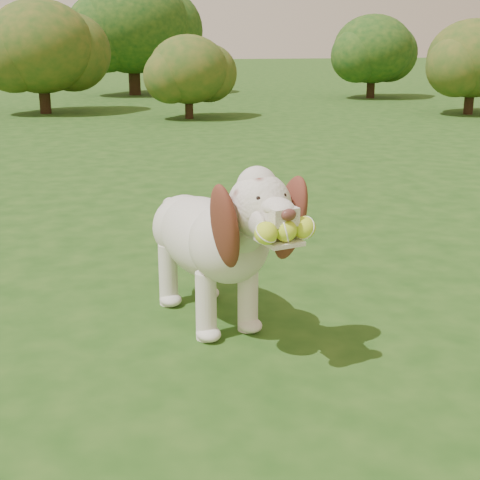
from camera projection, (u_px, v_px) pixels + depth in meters
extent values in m
plane|color=#1A4313|center=(270.00, 353.00, 2.61)|extent=(80.00, 80.00, 0.00)
ellipsoid|color=silver|center=(205.00, 237.00, 2.86)|extent=(0.46, 0.69, 0.33)
ellipsoid|color=silver|center=(229.00, 243.00, 2.65)|extent=(0.39, 0.39, 0.32)
ellipsoid|color=silver|center=(185.00, 227.00, 3.05)|extent=(0.36, 0.36, 0.30)
cylinder|color=silver|center=(243.00, 230.00, 2.52)|extent=(0.23, 0.29, 0.25)
sphere|color=silver|center=(260.00, 205.00, 2.38)|extent=(0.27, 0.27, 0.23)
sphere|color=silver|center=(257.00, 187.00, 2.38)|extent=(0.18, 0.18, 0.15)
cube|color=silver|center=(278.00, 214.00, 2.27)|extent=(0.12, 0.15, 0.06)
ellipsoid|color=#592D28|center=(289.00, 215.00, 2.20)|extent=(0.06, 0.05, 0.04)
cube|color=silver|center=(279.00, 241.00, 2.28)|extent=(0.15, 0.17, 0.02)
ellipsoid|color=brown|center=(225.00, 227.00, 2.35)|extent=(0.16, 0.24, 0.35)
ellipsoid|color=brown|center=(290.00, 218.00, 2.46)|extent=(0.17, 0.21, 0.35)
cylinder|color=silver|center=(174.00, 212.00, 3.16)|extent=(0.09, 0.17, 0.13)
cylinder|color=silver|center=(206.00, 306.00, 2.70)|extent=(0.10, 0.10, 0.29)
cylinder|color=silver|center=(248.00, 298.00, 2.78)|extent=(0.10, 0.10, 0.29)
cylinder|color=silver|center=(168.00, 275.00, 3.06)|extent=(0.10, 0.10, 0.29)
cylinder|color=silver|center=(206.00, 268.00, 3.14)|extent=(0.10, 0.10, 0.29)
sphere|color=yellow|center=(266.00, 233.00, 2.20)|extent=(0.09, 0.09, 0.08)
sphere|color=yellow|center=(285.00, 230.00, 2.24)|extent=(0.09, 0.09, 0.08)
sphere|color=yellow|center=(304.00, 228.00, 2.27)|extent=(0.09, 0.09, 0.08)
cylinder|color=#382314|center=(134.00, 76.00, 14.64)|extent=(0.25, 0.25, 0.82)
ellipsoid|color=#133F15|center=(132.00, 24.00, 14.33)|extent=(2.46, 2.46, 2.09)
cylinder|color=#382314|center=(189.00, 105.00, 10.29)|extent=(0.13, 0.13, 0.40)
ellipsoid|color=#133F15|center=(188.00, 69.00, 10.14)|extent=(1.21, 1.21, 1.03)
cylinder|color=#382314|center=(45.00, 96.00, 10.98)|extent=(0.18, 0.18, 0.58)
ellipsoid|color=#133F15|center=(41.00, 46.00, 10.76)|extent=(1.75, 1.75, 1.49)
cylinder|color=#382314|center=(371.00, 85.00, 13.89)|extent=(0.17, 0.17, 0.54)
ellipsoid|color=#133F15|center=(373.00, 49.00, 13.68)|extent=(1.62, 1.62, 1.38)
cylinder|color=#382314|center=(469.00, 99.00, 10.87)|extent=(0.15, 0.15, 0.48)
ellipsoid|color=#133F15|center=(473.00, 58.00, 10.69)|extent=(1.45, 1.45, 1.23)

